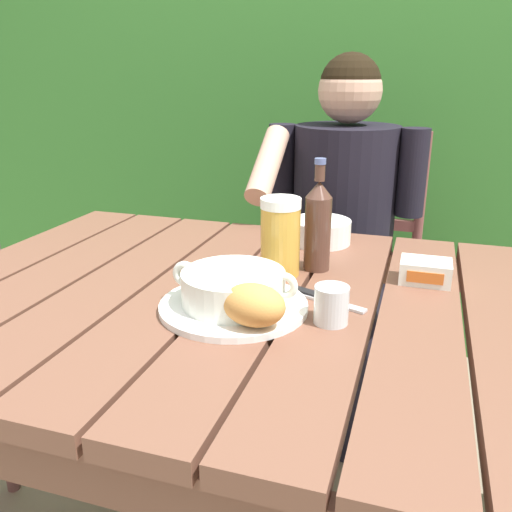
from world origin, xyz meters
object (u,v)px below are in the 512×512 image
(person_eating, at_px, (340,224))
(beer_bottle, at_px, (318,224))
(bread_roll, at_px, (254,305))
(beer_glass, at_px, (280,237))
(butter_tub, at_px, (425,271))
(water_glass_small, at_px, (331,305))
(soup_bowl, at_px, (233,287))
(diner_bowl, at_px, (320,231))
(table_knife, at_px, (317,296))
(serving_plate, at_px, (234,306))
(chair_near_diner, at_px, (346,273))

(person_eating, relative_size, beer_bottle, 5.10)
(bread_roll, height_order, beer_glass, beer_glass)
(bread_roll, relative_size, butter_tub, 1.19)
(person_eating, relative_size, water_glass_small, 18.54)
(soup_bowl, relative_size, water_glass_small, 3.57)
(water_glass_small, relative_size, diner_bowl, 0.44)
(water_glass_small, relative_size, butter_tub, 0.66)
(water_glass_small, distance_m, table_knife, 0.11)
(serving_plate, xyz_separation_m, beer_bottle, (0.10, 0.25, 0.10))
(beer_glass, distance_m, beer_bottle, 0.09)
(diner_bowl, bearing_deg, table_knife, -79.89)
(person_eating, xyz_separation_m, serving_plate, (-0.07, -0.79, 0.05))
(water_glass_small, bearing_deg, beer_glass, 126.15)
(beer_bottle, height_order, table_knife, beer_bottle)
(chair_near_diner, height_order, diner_bowl, chair_near_diner)
(beer_bottle, bearing_deg, beer_glass, -141.57)
(chair_near_diner, xyz_separation_m, butter_tub, (0.26, -0.74, 0.30))
(water_glass_small, height_order, diner_bowl, water_glass_small)
(bread_roll, bearing_deg, table_knife, 66.25)
(beer_glass, bearing_deg, table_knife, -45.62)
(beer_bottle, distance_m, water_glass_small, 0.27)
(soup_bowl, bearing_deg, beer_bottle, 67.99)
(beer_glass, xyz_separation_m, diner_bowl, (0.04, 0.24, -0.05))
(person_eating, distance_m, table_knife, 0.70)
(diner_bowl, bearing_deg, beer_glass, -99.08)
(soup_bowl, distance_m, beer_glass, 0.20)
(serving_plate, relative_size, butter_tub, 2.68)
(chair_near_diner, distance_m, table_knife, 0.94)
(beer_bottle, height_order, diner_bowl, beer_bottle)
(serving_plate, xyz_separation_m, diner_bowl, (0.07, 0.44, 0.02))
(serving_plate, height_order, bread_roll, bread_roll)
(soup_bowl, xyz_separation_m, table_knife, (0.13, 0.09, -0.04))
(bread_roll, relative_size, water_glass_small, 1.81)
(chair_near_diner, distance_m, soup_bowl, 1.04)
(chair_near_diner, distance_m, serving_plate, 1.03)
(soup_bowl, xyz_separation_m, diner_bowl, (0.07, 0.44, -0.01))
(chair_near_diner, bearing_deg, water_glass_small, -83.87)
(diner_bowl, bearing_deg, person_eating, 90.47)
(serving_plate, height_order, table_knife, serving_plate)
(water_glass_small, xyz_separation_m, diner_bowl, (-0.11, 0.44, -0.00))
(person_eating, bearing_deg, butter_tub, -64.47)
(person_eating, xyz_separation_m, beer_glass, (-0.04, -0.59, 0.13))
(beer_bottle, relative_size, water_glass_small, 3.63)
(beer_glass, xyz_separation_m, beer_bottle, (0.07, 0.05, 0.02))
(bread_roll, relative_size, table_knife, 0.73)
(bread_roll, bearing_deg, beer_bottle, 82.96)
(beer_bottle, xyz_separation_m, table_knife, (0.03, -0.16, -0.10))
(person_eating, bearing_deg, water_glass_small, -82.15)
(soup_bowl, relative_size, butter_tub, 2.35)
(bread_roll, xyz_separation_m, butter_tub, (0.27, 0.31, -0.02))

